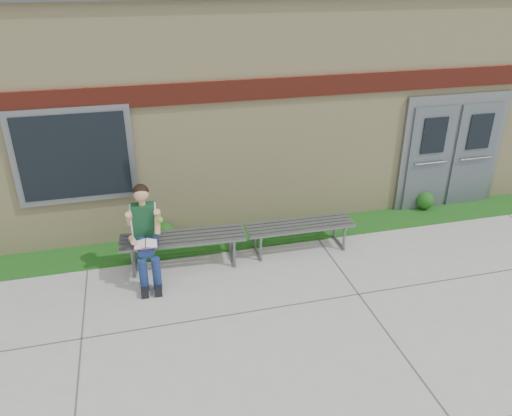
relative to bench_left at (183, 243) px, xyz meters
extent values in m
plane|color=#9E9E99|center=(1.44, -2.00, -0.40)|extent=(80.00, 80.00, 0.00)
cube|color=#194D14|center=(1.44, 0.60, -0.39)|extent=(16.00, 0.80, 0.02)
cube|color=beige|center=(1.44, 4.00, 1.60)|extent=(16.00, 6.00, 4.00)
cube|color=maroon|center=(1.44, 0.97, 2.20)|extent=(16.00, 0.06, 0.35)
cube|color=slate|center=(-1.56, 0.96, 1.30)|extent=(1.90, 0.08, 1.60)
cube|color=black|center=(-1.56, 0.92, 1.30)|extent=(1.70, 0.04, 1.40)
cube|color=slate|center=(5.44, 0.96, 0.75)|extent=(2.20, 0.08, 2.30)
cube|color=#515961|center=(4.94, 0.91, 0.65)|extent=(0.92, 0.06, 2.10)
cube|color=#515961|center=(5.94, 0.91, 0.65)|extent=(0.92, 0.06, 2.10)
cube|color=slate|center=(0.00, 0.00, 0.10)|extent=(2.04, 0.67, 0.04)
cube|color=slate|center=(-0.80, 0.00, -0.17)|extent=(0.08, 0.56, 0.46)
cube|color=slate|center=(0.80, 0.00, -0.17)|extent=(0.08, 0.56, 0.46)
cube|color=slate|center=(2.00, 0.00, 0.06)|extent=(1.87, 0.54, 0.04)
cube|color=slate|center=(1.26, 0.00, -0.19)|extent=(0.05, 0.52, 0.42)
cube|color=slate|center=(2.74, 0.00, -0.19)|extent=(0.05, 0.52, 0.42)
cube|color=navy|center=(-0.58, -0.06, 0.21)|extent=(0.38, 0.28, 0.18)
cube|color=#0E3418|center=(-0.58, -0.08, 0.55)|extent=(0.36, 0.23, 0.50)
sphere|color=tan|center=(-0.58, -0.09, 0.99)|extent=(0.24, 0.24, 0.23)
sphere|color=black|center=(-0.58, -0.07, 1.01)|extent=(0.25, 0.25, 0.24)
cylinder|color=navy|center=(-0.69, -0.34, 0.23)|extent=(0.18, 0.47, 0.16)
cylinder|color=navy|center=(-0.49, -0.34, 0.23)|extent=(0.18, 0.47, 0.16)
cylinder|color=navy|center=(-0.68, -0.60, -0.13)|extent=(0.13, 0.13, 0.55)
cylinder|color=navy|center=(-0.48, -0.61, -0.13)|extent=(0.13, 0.13, 0.55)
cube|color=black|center=(-0.68, -0.68, -0.35)|extent=(0.12, 0.29, 0.11)
cube|color=black|center=(-0.48, -0.69, -0.35)|extent=(0.12, 0.29, 0.11)
cylinder|color=tan|center=(-0.79, -0.14, 0.61)|extent=(0.11, 0.25, 0.29)
cylinder|color=tan|center=(-0.37, -0.15, 0.61)|extent=(0.11, 0.25, 0.29)
cube|color=white|center=(-0.59, -0.47, 0.34)|extent=(0.35, 0.25, 0.02)
cube|color=#CF4D6F|center=(-0.59, -0.47, 0.33)|extent=(0.35, 0.27, 0.01)
sphere|color=#6BAD2E|center=(-0.35, -0.31, 0.62)|extent=(0.09, 0.09, 0.09)
sphere|color=#194D14|center=(-0.23, 0.85, -0.21)|extent=(0.34, 0.34, 0.34)
sphere|color=#194D14|center=(4.95, 0.85, -0.20)|extent=(0.36, 0.36, 0.36)
camera|label=1|loc=(-0.59, -7.09, 4.09)|focal=35.00mm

